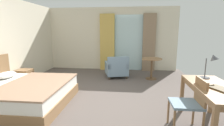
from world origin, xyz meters
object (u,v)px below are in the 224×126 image
armchair_by_window (117,68)px  desk_lamp (212,62)px  round_cafe_table (152,64)px  desk_chair (191,101)px  nightstand (24,77)px  writing_desk (214,92)px  bed (20,93)px  closed_book (221,89)px

armchair_by_window → desk_lamp: bearing=-54.2°
desk_lamp → round_cafe_table: 2.73m
desk_chair → armchair_by_window: bearing=115.3°
nightstand → armchair_by_window: size_ratio=0.49×
writing_desk → round_cafe_table: writing_desk is taller
armchair_by_window → nightstand: bearing=-156.7°
nightstand → writing_desk: (4.52, -1.92, 0.43)m
desk_chair → desk_lamp: bearing=45.1°
desk_lamp → armchair_by_window: 3.37m
writing_desk → armchair_by_window: bearing=120.6°
bed → armchair_by_window: bearing=52.7°
writing_desk → closed_book: 0.18m
writing_desk → desk_chair: size_ratio=1.59×
desk_chair → armchair_by_window: (-1.47, 3.12, -0.19)m
desk_chair → round_cafe_table: 3.04m
closed_book → round_cafe_table: 3.21m
bed → armchair_by_window: (1.91, 2.51, 0.04)m
round_cafe_table → armchair_by_window: bearing=175.7°
desk_chair → round_cafe_table: bearing=95.4°
bed → closed_book: size_ratio=6.15×
bed → desk_chair: size_ratio=2.30×
bed → round_cafe_table: (3.10, 2.42, 0.26)m
bed → nightstand: (-0.78, 1.34, -0.03)m
armchair_by_window → closed_book: bearing=-60.4°
writing_desk → round_cafe_table: (-0.63, 2.99, -0.14)m
writing_desk → desk_chair: bearing=-174.9°
nightstand → writing_desk: bearing=-23.1°
nightstand → writing_desk: size_ratio=0.34×
bed → closed_book: (3.75, -0.72, 0.50)m
nightstand → desk_chair: size_ratio=0.53×
armchair_by_window → round_cafe_table: (1.19, -0.09, 0.21)m
desk_lamp → armchair_by_window: bearing=125.8°
closed_book → desk_chair: bearing=136.1°
desk_lamp → round_cafe_table: bearing=105.8°
desk_chair → closed_book: 0.46m
desk_chair → nightstand: bearing=154.9°
desk_lamp → writing_desk: bearing=-103.3°
nightstand → writing_desk: writing_desk is taller
nightstand → closed_book: 5.01m
nightstand → closed_book: size_ratio=1.42×
closed_book → round_cafe_table: closed_book is taller
bed → nightstand: bed is taller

